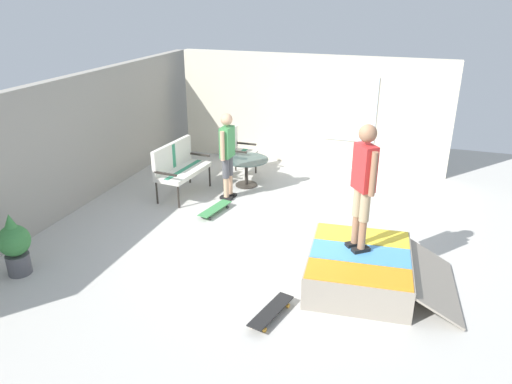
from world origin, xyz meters
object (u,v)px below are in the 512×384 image
at_px(person_watching, 227,150).
at_px(patio_chair_near_house, 236,148).
at_px(skateboard_spare, 271,311).
at_px(patio_table, 246,167).
at_px(patio_bench, 178,164).
at_px(skate_ramp, 361,268).
at_px(potted_plant, 15,244).
at_px(person_skater, 364,179).
at_px(skateboard_by_bench, 215,209).

bearing_deg(person_watching, patio_chair_near_house, 13.55).
bearing_deg(skateboard_spare, patio_table, 23.82).
height_order(patio_bench, patio_table, patio_bench).
distance_m(patio_chair_near_house, skateboard_spare, 4.99).
height_order(skate_ramp, potted_plant, potted_plant).
distance_m(patio_chair_near_house, patio_table, 0.66).
bearing_deg(potted_plant, person_watching, -27.19).
height_order(patio_chair_near_house, person_watching, person_watching).
bearing_deg(patio_bench, skateboard_spare, -137.94).
bearing_deg(patio_bench, skate_ramp, -118.47).
height_order(patio_table, skateboard_spare, patio_table).
distance_m(patio_table, potted_plant, 4.58).
height_order(patio_table, person_skater, person_skater).
relative_size(person_watching, skateboard_spare, 2.00).
height_order(skateboard_by_bench, potted_plant, potted_plant).
relative_size(patio_table, potted_plant, 0.98).
bearing_deg(skate_ramp, patio_bench, 61.53).
distance_m(skate_ramp, skateboard_by_bench, 3.12).
distance_m(patio_table, skateboard_spare, 4.36).
bearing_deg(skateboard_by_bench, skate_ramp, -117.47).
distance_m(patio_chair_near_house, skateboard_by_bench, 2.02).
relative_size(person_watching, skateboard_by_bench, 2.00).
relative_size(skate_ramp, patio_bench, 1.61).
xyz_separation_m(skate_ramp, patio_table, (2.87, 2.69, 0.17)).
distance_m(skate_ramp, potted_plant, 4.77).
bearing_deg(potted_plant, skate_ramp, -74.27).
bearing_deg(skateboard_by_bench, person_watching, 3.18).
bearing_deg(person_skater, skate_ramp, -141.61).
distance_m(person_skater, skateboard_by_bench, 3.30).
bearing_deg(person_skater, patio_table, 43.23).
bearing_deg(patio_chair_near_house, patio_bench, 152.45).
bearing_deg(person_watching, skateboard_spare, -150.27).
height_order(patio_bench, person_skater, person_skater).
distance_m(skateboard_by_bench, potted_plant, 3.30).
xyz_separation_m(patio_chair_near_house, skateboard_by_bench, (-1.92, -0.33, -0.53)).
bearing_deg(patio_chair_near_house, skate_ramp, -137.41).
xyz_separation_m(patio_table, person_skater, (-2.77, -2.60, 1.07)).
relative_size(skate_ramp, person_watching, 1.26).
xyz_separation_m(patio_bench, skateboard_spare, (-3.15, -2.84, -0.53)).
height_order(person_watching, skateboard_spare, person_watching).
bearing_deg(skate_ramp, skateboard_by_bench, 62.53).
distance_m(patio_table, person_skater, 3.95).
xyz_separation_m(patio_table, potted_plant, (-4.16, 1.90, 0.06)).
relative_size(person_skater, potted_plant, 1.87).
bearing_deg(person_watching, person_skater, -127.28).
xyz_separation_m(patio_chair_near_house, skateboard_spare, (-4.47, -2.16, -0.53)).
bearing_deg(potted_plant, skateboard_by_bench, -33.75).
bearing_deg(patio_table, patio_bench, 127.30).
xyz_separation_m(patio_table, skateboard_by_bench, (-1.44, 0.08, -0.32)).
relative_size(patio_chair_near_house, potted_plant, 1.11).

